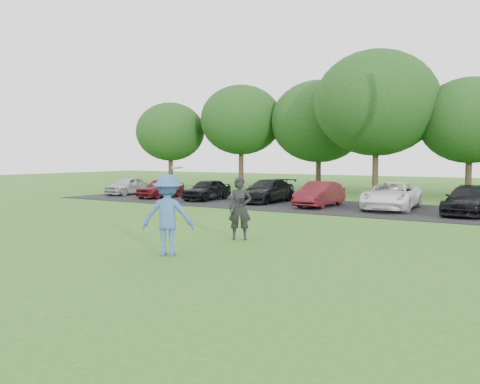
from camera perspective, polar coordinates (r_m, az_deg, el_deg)
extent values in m
plane|color=#30681D|center=(13.26, -8.29, -6.50)|extent=(100.00, 100.00, 0.00)
cube|color=black|center=(24.49, 12.16, -1.70)|extent=(32.00, 6.50, 0.03)
imported|color=#3A5FA3|center=(12.88, -7.70, -2.45)|extent=(1.44, 1.27, 1.94)
cylinder|color=white|center=(12.64, -6.69, 2.63)|extent=(0.28, 0.27, 0.11)
imported|color=black|center=(15.11, 0.00, -1.77)|extent=(0.77, 0.70, 1.78)
cube|color=black|center=(14.84, 0.20, -0.87)|extent=(0.17, 0.16, 0.10)
imported|color=#B6B8BD|center=(32.56, -11.91, 0.66)|extent=(1.55, 3.21, 1.06)
imported|color=#591319|center=(29.95, -8.45, 0.45)|extent=(1.46, 3.26, 1.09)
imported|color=black|center=(28.06, -3.54, 0.26)|extent=(1.47, 3.31, 1.11)
imported|color=black|center=(26.72, 2.86, 0.12)|extent=(1.60, 3.94, 1.14)
imported|color=#541219|center=(24.76, 8.50, -0.22)|extent=(1.29, 3.50, 1.15)
imported|color=white|center=(24.16, 15.85, -0.36)|extent=(2.41, 4.52, 1.21)
imported|color=black|center=(23.05, 23.17, -0.84)|extent=(1.58, 3.88, 1.12)
cylinder|color=#38281C|center=(41.17, -7.39, 2.15)|extent=(0.36, 0.36, 2.20)
ellipsoid|color=#214C19|center=(41.19, -7.43, 6.39)|extent=(5.20, 5.20, 4.42)
cylinder|color=#38281C|center=(39.01, 0.12, 2.45)|extent=(0.36, 0.36, 2.70)
ellipsoid|color=#214C19|center=(39.08, 0.13, 7.70)|extent=(5.94, 5.94, 5.05)
cylinder|color=#38281C|center=(37.61, 8.36, 1.97)|extent=(0.36, 0.36, 2.20)
ellipsoid|color=#214C19|center=(37.66, 8.41, 7.45)|extent=(6.68, 6.68, 5.68)
cylinder|color=#38281C|center=(33.16, 14.23, 2.05)|extent=(0.36, 0.36, 2.70)
ellipsoid|color=#214C19|center=(33.28, 14.35, 9.18)|extent=(7.42, 7.42, 6.31)
cylinder|color=#38281C|center=(33.30, 23.18, 1.43)|extent=(0.36, 0.36, 2.20)
ellipsoid|color=#214C19|center=(33.33, 23.33, 7.03)|extent=(5.76, 5.76, 4.90)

